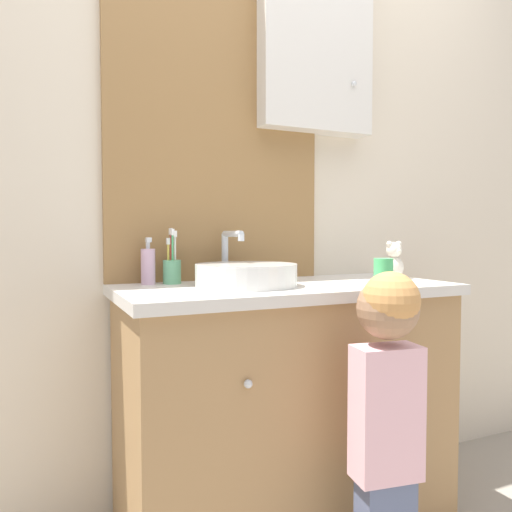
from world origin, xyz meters
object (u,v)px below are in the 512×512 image
at_px(drinking_cup, 383,273).
at_px(teddy_bear, 394,261).
at_px(soap_dispenser, 148,266).
at_px(sink_basin, 246,274).
at_px(child_figure, 387,396).
at_px(toothbrush_holder, 172,269).

bearing_deg(drinking_cup, teddy_bear, 43.66).
height_order(soap_dispenser, drinking_cup, soap_dispenser).
distance_m(sink_basin, child_figure, 0.57).
height_order(toothbrush_holder, drinking_cup, toothbrush_holder).
distance_m(toothbrush_holder, soap_dispenser, 0.08).
relative_size(teddy_bear, drinking_cup, 1.55).
relative_size(soap_dispenser, child_figure, 0.17).
distance_m(soap_dispenser, teddy_bear, 0.90).
bearing_deg(sink_basin, teddy_bear, -0.73).
bearing_deg(teddy_bear, soap_dispenser, 168.03).
bearing_deg(child_figure, soap_dispenser, 130.68).
distance_m(sink_basin, teddy_bear, 0.60).
distance_m(sink_basin, soap_dispenser, 0.33).
relative_size(sink_basin, drinking_cup, 4.13).
bearing_deg(drinking_cup, child_figure, -126.17).
bearing_deg(drinking_cup, soap_dispenser, 149.37).
distance_m(sink_basin, toothbrush_holder, 0.26).
height_order(toothbrush_holder, teddy_bear, toothbrush_holder).
xyz_separation_m(sink_basin, child_figure, (0.24, -0.42, -0.31)).
bearing_deg(soap_dispenser, drinking_cup, -30.63).
bearing_deg(soap_dispenser, toothbrush_holder, -6.30).
height_order(sink_basin, soap_dispenser, sink_basin).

